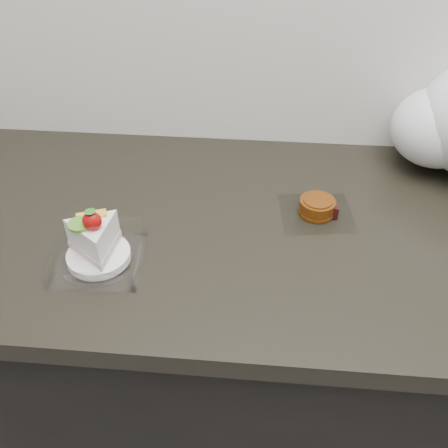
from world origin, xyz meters
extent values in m
cube|color=black|center=(0.00, 1.69, 0.43)|extent=(2.00, 0.60, 0.86)
cube|color=black|center=(0.00, 1.69, 0.88)|extent=(2.04, 0.64, 0.04)
cube|color=white|center=(-0.40, 1.56, 0.90)|extent=(0.16, 0.16, 0.00)
cylinder|color=white|center=(-0.40, 1.56, 0.91)|extent=(0.11, 0.11, 0.01)
ellipsoid|color=red|center=(-0.40, 1.55, 1.00)|extent=(0.03, 0.03, 0.03)
cone|color=#2D7223|center=(-0.40, 1.55, 1.01)|extent=(0.02, 0.02, 0.01)
cylinder|color=#5FA530|center=(-0.42, 1.55, 0.99)|extent=(0.04, 0.04, 0.00)
cube|color=gold|center=(-0.41, 1.58, 0.99)|extent=(0.05, 0.03, 0.00)
cube|color=white|center=(-0.02, 1.73, 0.90)|extent=(0.15, 0.15, 0.00)
cylinder|color=brown|center=(-0.02, 1.73, 0.92)|extent=(0.09, 0.09, 0.03)
cylinder|color=brown|center=(-0.02, 1.73, 0.90)|extent=(0.09, 0.09, 0.01)
cylinder|color=brown|center=(-0.02, 1.73, 0.93)|extent=(0.07, 0.07, 0.00)
cube|color=black|center=(0.01, 1.72, 0.91)|extent=(0.02, 0.02, 0.02)
ellipsoid|color=white|center=(0.23, 1.91, 1.00)|extent=(0.22, 0.20, 0.17)
camera|label=1|loc=(-0.13, 0.95, 1.50)|focal=40.00mm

